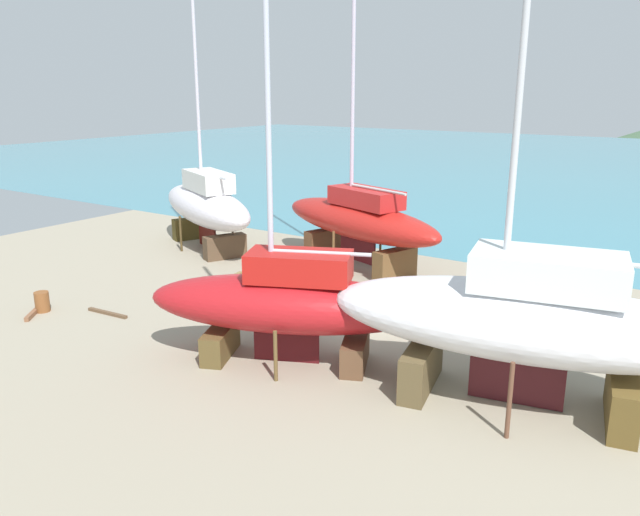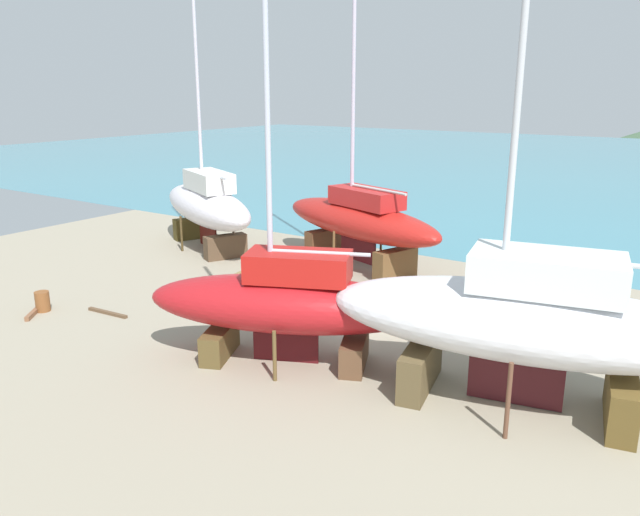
{
  "view_description": "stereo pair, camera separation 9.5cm",
  "coord_description": "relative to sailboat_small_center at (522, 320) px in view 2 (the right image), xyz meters",
  "views": [
    {
      "loc": [
        11.12,
        -19.22,
        8.41
      ],
      "look_at": [
        -2.3,
        0.69,
        1.85
      ],
      "focal_mm": 34.98,
      "sensor_mm": 36.0,
      "label": 1
    },
    {
      "loc": [
        11.2,
        -19.16,
        8.41
      ],
      "look_at": [
        -2.3,
        0.69,
        1.85
      ],
      "focal_mm": 34.98,
      "sensor_mm": 36.0,
      "label": 2
    }
  ],
  "objects": [
    {
      "name": "barrel_rust_far",
      "position": [
        -17.57,
        -2.94,
        -2.1
      ],
      "size": [
        0.67,
        0.67,
        0.79
      ],
      "primitive_type": "cylinder",
      "rotation": [
        0.0,
        0.0,
        1.31
      ],
      "color": "brown",
      "rests_on": "ground"
    },
    {
      "name": "sailboat_small_center",
      "position": [
        0.0,
        0.0,
        0.0
      ],
      "size": [
        10.99,
        5.44,
        15.97
      ],
      "rotation": [
        0.0,
        0.0,
        3.34
      ],
      "color": "brown",
      "rests_on": "ground"
    },
    {
      "name": "ground_plane",
      "position": [
        -6.93,
        0.82,
        -2.49
      ],
      "size": [
        48.97,
        48.97,
        0.0
      ],
      "primitive_type": "plane",
      "color": "gray"
    },
    {
      "name": "sailboat_mid_port",
      "position": [
        -10.61,
        9.38,
        -0.15
      ],
      "size": [
        10.71,
        5.9,
        16.82
      ],
      "rotation": [
        0.0,
        0.0,
        2.82
      ],
      "color": "brown",
      "rests_on": "ground"
    },
    {
      "name": "sailboat_far_slipway",
      "position": [
        -6.9,
        -1.27,
        -0.49
      ],
      "size": [
        9.06,
        5.9,
        14.25
      ],
      "rotation": [
        0.0,
        0.0,
        3.56
      ],
      "color": "brown",
      "rests_on": "ground"
    },
    {
      "name": "timber_short_skew",
      "position": [
        -17.56,
        -3.31,
        -2.41
      ],
      "size": [
        1.19,
        1.42,
        0.17
      ],
      "primitive_type": "cube",
      "rotation": [
        0.0,
        0.0,
        2.25
      ],
      "color": "brown",
      "rests_on": "ground"
    },
    {
      "name": "sailboat_large_starboard",
      "position": [
        -19.27,
        8.0,
        -0.12
      ],
      "size": [
        10.18,
        6.73,
        15.49
      ],
      "rotation": [
        0.0,
        0.0,
        2.7
      ],
      "color": "#4A3D1A",
      "rests_on": "ground"
    },
    {
      "name": "timber_plank_far",
      "position": [
        -14.16,
        3.53,
        -2.4
      ],
      "size": [
        0.59,
        3.16,
        0.19
      ],
      "primitive_type": "cube",
      "rotation": [
        0.0,
        0.0,
        1.7
      ],
      "color": "olive",
      "rests_on": "ground"
    },
    {
      "name": "timber_plank_near",
      "position": [
        -15.21,
        -1.75,
        -2.43
      ],
      "size": [
        1.98,
        0.31,
        0.11
      ],
      "primitive_type": "cube",
      "rotation": [
        0.0,
        0.0,
        0.09
      ],
      "color": "brown",
      "rests_on": "ground"
    },
    {
      "name": "sea_water",
      "position": [
        -6.93,
        59.35,
        -2.49
      ],
      "size": [
        166.21,
        92.58,
        0.01
      ],
      "primitive_type": "cube",
      "color": "teal",
      "rests_on": "ground"
    }
  ]
}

